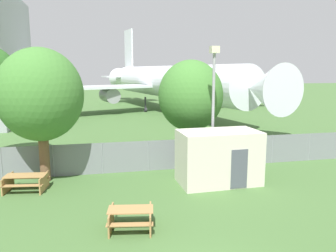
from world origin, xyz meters
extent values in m
cylinder|color=gray|center=(-7.64, 10.76, 0.86)|extent=(0.07, 0.07, 1.73)
cylinder|color=gray|center=(-5.09, 10.76, 0.86)|extent=(0.07, 0.07, 1.73)
cylinder|color=gray|center=(-2.55, 10.76, 0.86)|extent=(0.07, 0.07, 1.73)
cylinder|color=gray|center=(0.00, 10.76, 0.86)|extent=(0.07, 0.07, 1.73)
cylinder|color=gray|center=(2.55, 10.76, 0.86)|extent=(0.07, 0.07, 1.73)
cylinder|color=gray|center=(5.09, 10.76, 0.86)|extent=(0.07, 0.07, 1.73)
cylinder|color=gray|center=(7.64, 10.76, 0.86)|extent=(0.07, 0.07, 1.73)
cylinder|color=gray|center=(10.18, 10.76, 0.86)|extent=(0.07, 0.07, 1.73)
cube|color=slate|center=(0.00, 10.76, 0.86)|extent=(56.00, 0.01, 1.73)
cylinder|color=white|center=(6.44, 35.93, 4.11)|extent=(11.74, 33.36, 4.17)
cone|color=white|center=(10.76, 17.70, 4.11)|extent=(5.02, 5.02, 4.17)
cone|color=white|center=(1.99, 54.67, 4.11)|extent=(4.85, 5.93, 3.75)
cube|color=white|center=(15.37, 39.76, 3.48)|extent=(15.35, 6.04, 0.30)
cylinder|color=#939399|center=(13.09, 39.61, 2.39)|extent=(2.69, 4.08, 1.88)
cube|color=white|center=(-3.27, 35.34, 3.48)|extent=(15.65, 9.79, 0.30)
cylinder|color=#939399|center=(-1.17, 36.23, 2.39)|extent=(2.69, 4.08, 1.88)
cube|color=white|center=(2.84, 51.12, 9.32)|extent=(1.10, 3.70, 6.25)
cube|color=white|center=(2.88, 50.92, 4.52)|extent=(9.69, 5.36, 0.20)
cylinder|color=#2D2D33|center=(8.93, 25.40, 1.01)|extent=(0.24, 0.24, 2.02)
cylinder|color=#2D2D33|center=(8.93, 25.40, 0.28)|extent=(0.42, 0.61, 0.56)
cylinder|color=#2D2D33|center=(8.48, 38.13, 1.01)|extent=(0.24, 0.24, 2.02)
cylinder|color=#2D2D33|center=(8.48, 38.13, 0.28)|extent=(0.42, 0.61, 0.56)
cylinder|color=#2D2D33|center=(3.62, 36.97, 1.01)|extent=(0.24, 0.24, 2.02)
cylinder|color=#2D2D33|center=(3.62, 36.97, 0.28)|extent=(0.42, 0.61, 0.56)
cube|color=beige|center=(3.13, 8.04, 1.33)|extent=(4.02, 2.34, 2.66)
cube|color=#4C515B|center=(3.76, 6.94, 1.00)|extent=(0.84, 0.06, 1.90)
cube|color=#A37A47|center=(-6.12, 8.91, 0.74)|extent=(1.96, 1.01, 0.04)
cube|color=#A37A47|center=(-6.04, 9.46, 0.44)|extent=(1.89, 0.54, 0.04)
cube|color=#A37A47|center=(-6.20, 8.35, 0.44)|extent=(1.89, 0.54, 0.04)
cube|color=#A37A47|center=(-5.29, 8.79, 0.37)|extent=(0.25, 1.39, 0.74)
cube|color=#A37A47|center=(-6.95, 9.02, 0.37)|extent=(0.25, 1.39, 0.74)
cube|color=#A37A47|center=(-1.67, 4.06, 0.74)|extent=(1.70, 1.01, 0.04)
cube|color=#A37A47|center=(-1.58, 4.61, 0.44)|extent=(1.63, 0.53, 0.04)
cube|color=#A37A47|center=(-1.76, 3.51, 0.44)|extent=(1.63, 0.53, 0.04)
cube|color=#A37A47|center=(-0.97, 3.95, 0.37)|extent=(0.28, 1.39, 0.74)
cube|color=#A37A47|center=(-2.36, 4.17, 0.37)|extent=(0.28, 1.39, 0.74)
cylinder|color=brown|center=(-5.43, 10.18, 1.32)|extent=(0.50, 0.50, 2.64)
ellipsoid|color=#427A33|center=(-5.43, 10.18, 4.43)|extent=(4.19, 4.19, 4.61)
cylinder|color=brown|center=(3.12, 13.16, 1.13)|extent=(0.49, 0.49, 2.26)
ellipsoid|color=#427A33|center=(3.12, 13.16, 4.01)|extent=(4.12, 4.12, 4.53)
cylinder|color=#99999E|center=(3.42, 9.79, 3.25)|extent=(0.16, 0.16, 6.50)
cube|color=beige|center=(3.42, 9.79, 6.68)|extent=(0.44, 0.44, 0.36)
camera|label=1|loc=(-2.66, -6.92, 5.62)|focal=35.00mm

